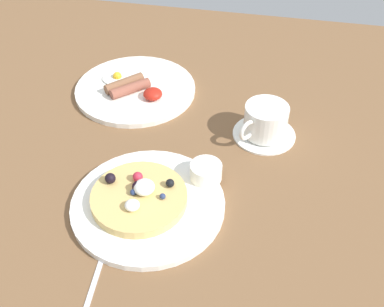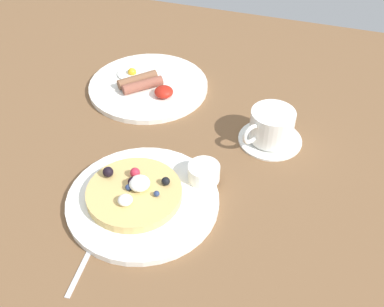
{
  "view_description": "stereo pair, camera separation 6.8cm",
  "coord_description": "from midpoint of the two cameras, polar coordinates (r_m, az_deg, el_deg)",
  "views": [
    {
      "loc": [
        13.3,
        -60.59,
        60.62
      ],
      "look_at": [
        0.6,
        0.89,
        4.0
      ],
      "focal_mm": 44.14,
      "sensor_mm": 36.0,
      "label": 1
    },
    {
      "loc": [
        19.91,
        -58.84,
        60.62
      ],
      "look_at": [
        0.6,
        0.89,
        4.0
      ],
      "focal_mm": 44.14,
      "sensor_mm": 36.0,
      "label": 2
    }
  ],
  "objects": [
    {
      "name": "pancake_with_berries",
      "position": [
        0.8,
        -8.85,
        -5.26
      ],
      "size": [
        16.3,
        16.3,
        3.76
      ],
      "color": "#D7B368",
      "rests_on": "pancake_plate"
    },
    {
      "name": "breakfast_plate",
      "position": [
        1.08,
        -8.67,
        7.63
      ],
      "size": [
        26.74,
        26.74,
        1.17
      ],
      "primitive_type": "cylinder",
      "color": "white",
      "rests_on": "ground_plane"
    },
    {
      "name": "syrup_ramekin",
      "position": [
        0.83,
        -0.65,
        -2.26
      ],
      "size": [
        5.66,
        5.66,
        3.0
      ],
      "color": "white",
      "rests_on": "pancake_plate"
    },
    {
      "name": "fried_breakfast",
      "position": [
        1.06,
        -9.24,
        7.99
      ],
      "size": [
        15.43,
        11.5,
        2.45
      ],
      "color": "brown",
      "rests_on": "breakfast_plate"
    },
    {
      "name": "coffee_saucer",
      "position": [
        0.95,
        6.67,
        2.33
      ],
      "size": [
        12.52,
        12.52,
        0.77
      ],
      "primitive_type": "cylinder",
      "color": "white",
      "rests_on": "ground_plane"
    },
    {
      "name": "pancake_plate",
      "position": [
        0.81,
        -7.75,
        -6.19
      ],
      "size": [
        26.13,
        26.13,
        1.22
      ],
      "primitive_type": "cylinder",
      "color": "white",
      "rests_on": "ground_plane"
    },
    {
      "name": "coffee_cup",
      "position": [
        0.93,
        6.78,
        4.0
      ],
      "size": [
        8.95,
        10.51,
        6.19
      ],
      "color": "white",
      "rests_on": "coffee_saucer"
    },
    {
      "name": "ground_plane",
      "position": [
        0.88,
        -2.74,
        -3.08
      ],
      "size": [
        195.98,
        134.01,
        3.0
      ],
      "primitive_type": "cube",
      "color": "brown"
    }
  ]
}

